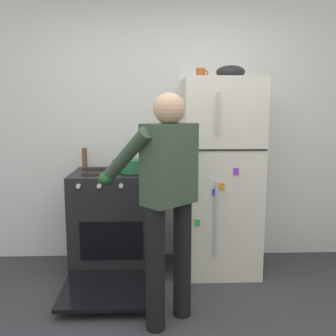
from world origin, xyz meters
TOP-DOWN VIEW (x-y plane):
  - kitchen_wall_back at (0.00, 1.95)m, footprint 6.00×0.10m
  - refrigerator at (0.53, 1.57)m, footprint 0.68×0.72m
  - stove_range at (-0.44, 1.55)m, footprint 0.76×1.23m
  - person_cook at (0.00, 0.68)m, footprint 0.70×0.74m
  - red_pot at (-0.28, 1.52)m, footprint 0.34×0.24m
  - coffee_mug at (0.35, 1.62)m, footprint 0.11×0.08m
  - pepper_mill at (-0.74, 1.77)m, footprint 0.05×0.05m
  - mixing_bowl at (0.61, 1.57)m, footprint 0.26×0.26m

SIDE VIEW (x-z plane):
  - stove_range at x=-0.44m, z-range -0.01..0.92m
  - refrigerator at x=0.53m, z-range 0.00..1.76m
  - person_cook at x=0.00m, z-range 0.16..1.76m
  - red_pot at x=-0.28m, z-range 0.93..1.05m
  - pepper_mill at x=-0.74m, z-range 0.93..1.13m
  - kitchen_wall_back at x=0.00m, z-range 0.00..2.70m
  - coffee_mug at x=0.35m, z-range 1.76..1.86m
  - mixing_bowl at x=0.61m, z-range 1.76..1.88m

